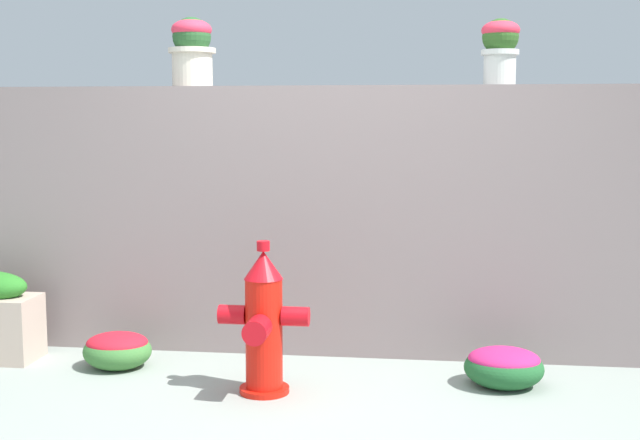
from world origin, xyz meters
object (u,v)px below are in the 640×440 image
(potted_plant_1, at_px, (192,48))
(flower_bush_left, at_px, (504,365))
(flower_bush_right, at_px, (117,349))
(potted_plant_2, at_px, (500,46))
(fire_hydrant, at_px, (263,325))

(potted_plant_1, bearing_deg, flower_bush_left, -19.35)
(flower_bush_left, bearing_deg, potted_plant_1, 160.65)
(potted_plant_1, bearing_deg, flower_bush_right, -116.74)
(potted_plant_1, distance_m, potted_plant_2, 1.85)
(flower_bush_right, bearing_deg, potted_plant_2, 15.65)
(flower_bush_left, bearing_deg, potted_plant_2, 90.65)
(potted_plant_2, distance_m, flower_bush_right, 2.82)
(fire_hydrant, distance_m, flower_bush_right, 1.01)
(potted_plant_1, height_order, fire_hydrant, potted_plant_1)
(fire_hydrant, height_order, flower_bush_right, fire_hydrant)
(flower_bush_left, xyz_separation_m, flower_bush_right, (-2.16, 0.06, -0.00))
(potted_plant_2, xyz_separation_m, fire_hydrant, (-1.23, -0.94, -1.47))
(potted_plant_2, xyz_separation_m, flower_bush_left, (0.01, -0.66, -1.72))
(potted_plant_2, bearing_deg, fire_hydrant, -142.80)
(potted_plant_1, relative_size, flower_bush_left, 1.01)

